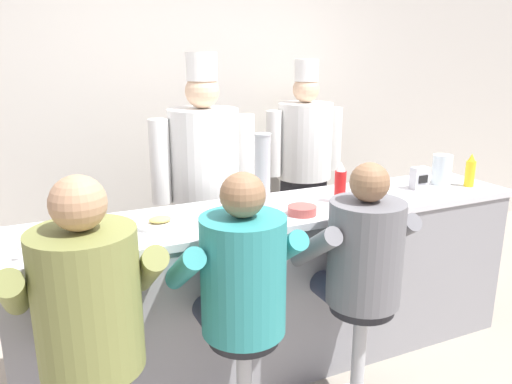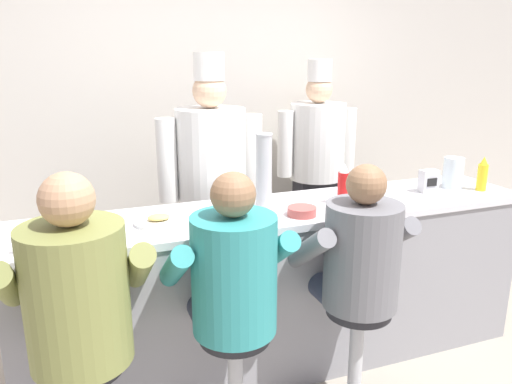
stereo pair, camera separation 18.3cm
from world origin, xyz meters
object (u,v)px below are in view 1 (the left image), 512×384
object	(u,v)px
cereal_bowl	(302,210)
diner_seated_grey	(361,259)
hot_sauce_bottle_orange	(358,191)
cook_in_whites_near	(205,181)
ketchup_bottle_red	(340,184)
napkin_dispenser_chrome	(420,178)
coffee_mug_blue	(97,230)
diner_seated_olive	(88,306)
cup_stack_steel	(262,171)
cook_in_whites_far	(304,159)
breakfast_plate	(160,223)
diner_seated_teal	(241,282)
coffee_mug_white	(0,254)
water_pitcher_clear	(442,170)
mustard_bottle_yellow	(470,171)

from	to	relation	value
cereal_bowl	diner_seated_grey	world-z (taller)	diner_seated_grey
hot_sauce_bottle_orange	cook_in_whites_near	world-z (taller)	cook_in_whites_near
ketchup_bottle_red	hot_sauce_bottle_orange	size ratio (longest dim) A/B	1.64
cook_in_whites_near	napkin_dispenser_chrome	bearing A→B (deg)	-29.17
coffee_mug_blue	diner_seated_olive	world-z (taller)	diner_seated_olive
cup_stack_steel	cook_in_whites_far	bearing A→B (deg)	50.12
breakfast_plate	coffee_mug_blue	xyz separation A→B (m)	(-0.32, -0.05, 0.02)
cereal_bowl	diner_seated_teal	xyz separation A→B (m)	(-0.51, -0.35, -0.17)
breakfast_plate	cook_in_whites_far	xyz separation A→B (m)	(1.50, 1.14, -0.02)
diner_seated_teal	coffee_mug_blue	bearing A→B (deg)	141.41
coffee_mug_white	cook_in_whites_near	bearing A→B (deg)	36.10
ketchup_bottle_red	water_pitcher_clear	world-z (taller)	ketchup_bottle_red
hot_sauce_bottle_orange	water_pitcher_clear	bearing A→B (deg)	9.14
coffee_mug_white	hot_sauce_bottle_orange	bearing A→B (deg)	3.03
coffee_mug_white	diner_seated_grey	world-z (taller)	diner_seated_grey
coffee_mug_white	diner_seated_olive	bearing A→B (deg)	-44.99
ketchup_bottle_red	coffee_mug_blue	xyz separation A→B (m)	(-1.38, -0.01, -0.07)
hot_sauce_bottle_orange	cook_in_whites_far	distance (m)	1.28
mustard_bottle_yellow	diner_seated_grey	distance (m)	1.25
ketchup_bottle_red	diner_seated_grey	size ratio (longest dim) A/B	0.18
water_pitcher_clear	diner_seated_olive	size ratio (longest dim) A/B	0.14
napkin_dispenser_chrome	diner_seated_olive	bearing A→B (deg)	-166.97
ketchup_bottle_red	coffee_mug_white	distance (m)	1.80
cook_in_whites_near	cereal_bowl	bearing A→B (deg)	-71.86
napkin_dispenser_chrome	cook_in_whites_near	world-z (taller)	cook_in_whites_near
water_pitcher_clear	cook_in_whites_near	distance (m)	1.59
cereal_bowl	cook_in_whites_near	xyz separation A→B (m)	(-0.27, 0.83, 0.00)
water_pitcher_clear	cook_in_whites_far	bearing A→B (deg)	110.68
hot_sauce_bottle_orange	diner_seated_teal	xyz separation A→B (m)	(-0.92, -0.40, -0.22)
ketchup_bottle_red	breakfast_plate	size ratio (longest dim) A/B	0.95
water_pitcher_clear	diner_seated_grey	size ratio (longest dim) A/B	0.15
napkin_dispenser_chrome	diner_seated_olive	size ratio (longest dim) A/B	0.10
hot_sauce_bottle_orange	cup_stack_steel	xyz separation A→B (m)	(-0.54, 0.16, 0.14)
ketchup_bottle_red	diner_seated_teal	xyz separation A→B (m)	(-0.83, -0.45, -0.26)
cup_stack_steel	cook_in_whites_far	distance (m)	1.41
coffee_mug_white	diner_seated_teal	world-z (taller)	diner_seated_teal
breakfast_plate	diner_seated_grey	world-z (taller)	diner_seated_grey
diner_seated_teal	cook_in_whites_near	world-z (taller)	cook_in_whites_near
cook_in_whites_far	diner_seated_olive	bearing A→B (deg)	-139.82
ketchup_bottle_red	coffee_mug_blue	bearing A→B (deg)	-179.46
hot_sauce_bottle_orange	coffee_mug_white	world-z (taller)	hot_sauce_bottle_orange
coffee_mug_white	diner_seated_teal	bearing A→B (deg)	-17.54
cook_in_whites_far	cereal_bowl	bearing A→B (deg)	-120.46
breakfast_plate	coffee_mug_white	world-z (taller)	coffee_mug_white
cook_in_whites_near	ketchup_bottle_red	bearing A→B (deg)	-51.06
hot_sauce_bottle_orange	diner_seated_grey	distance (m)	0.53
cereal_bowl	cook_in_whites_near	size ratio (longest dim) A/B	0.09
breakfast_plate	coffee_mug_blue	world-z (taller)	coffee_mug_blue
coffee_mug_blue	water_pitcher_clear	bearing A→B (deg)	2.20
cereal_bowl	napkin_dispenser_chrome	world-z (taller)	napkin_dispenser_chrome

